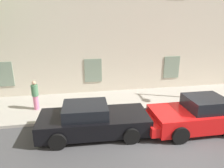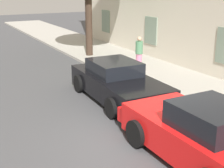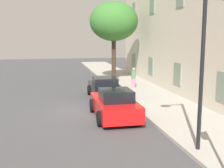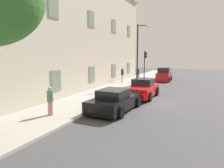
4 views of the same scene
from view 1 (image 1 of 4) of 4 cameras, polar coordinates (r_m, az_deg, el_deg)
name	(u,v)px [view 1 (image 1 of 4)]	position (r m, az deg, el deg)	size (l,w,h in m)	color
ground_plane	(173,141)	(9.16, 16.38, -14.89)	(80.00, 80.00, 0.00)	#444447
sidewalk	(141,101)	(12.56, 8.12, -4.64)	(60.00, 3.85, 0.14)	#A8A399
building_facade	(127,4)	(15.60, 4.14, 21.08)	(33.67, 4.90, 11.41)	beige
sportscar_red_lead	(98,120)	(9.08, -3.98, -10.01)	(5.14, 2.32, 1.38)	black
sportscar_yellow_flank	(195,116)	(10.06, 21.84, -8.13)	(4.54, 2.17, 1.51)	red
pedestrian_bystander	(35,95)	(11.65, -20.46, -2.85)	(0.49, 0.49, 1.59)	pink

